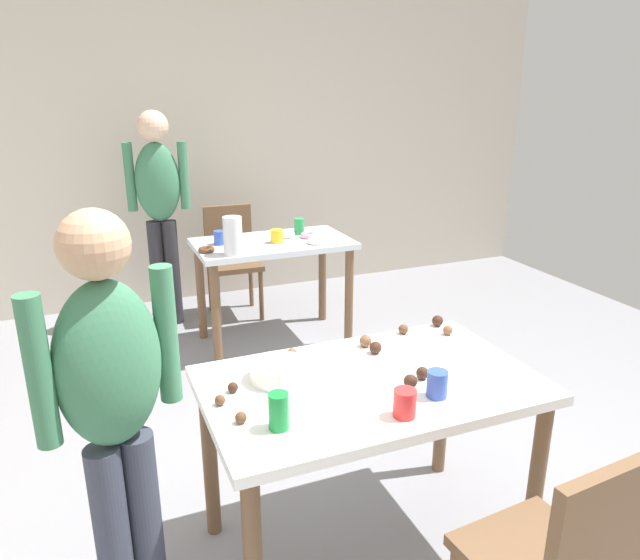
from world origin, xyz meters
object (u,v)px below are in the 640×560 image
(mixing_bowl, at_px, (279,371))
(pitcher_far, at_px, (233,236))
(soda_can, at_px, (279,411))
(person_girl_near, at_px, (113,403))
(person_adult_far, at_px, (159,200))
(chair_far_table, at_px, (232,254))
(chair_near_table, at_px, (562,560))
(dining_table_far, at_px, (273,258))
(dining_table_near, at_px, (370,405))

(mixing_bowl, xyz_separation_m, pitcher_far, (0.27, 1.70, 0.09))
(soda_can, bearing_deg, person_girl_near, 165.55)
(person_girl_near, height_order, pitcher_far, person_girl_near)
(person_adult_far, bearing_deg, chair_far_table, 3.12)
(person_girl_near, bearing_deg, person_adult_far, 79.32)
(chair_near_table, distance_m, soda_can, 0.93)
(chair_near_table, xyz_separation_m, soda_can, (-0.65, 0.57, 0.31))
(mixing_bowl, relative_size, pitcher_far, 0.87)
(person_girl_near, relative_size, soda_can, 12.06)
(soda_can, bearing_deg, chair_near_table, -41.32)
(person_girl_near, distance_m, person_adult_far, 2.81)
(dining_table_far, xyz_separation_m, person_girl_near, (-1.19, -2.12, 0.25))
(dining_table_far, distance_m, chair_near_table, 2.82)
(person_adult_far, bearing_deg, dining_table_near, -82.17)
(person_adult_far, relative_size, pitcher_far, 6.57)
(chair_far_table, xyz_separation_m, pitcher_far, (-0.20, -0.90, 0.38))
(chair_near_table, height_order, person_girl_near, person_girl_near)
(dining_table_near, height_order, soda_can, soda_can)
(chair_far_table, bearing_deg, soda_can, -101.10)
(dining_table_near, relative_size, pitcher_far, 4.98)
(dining_table_far, distance_m, chair_far_table, 0.69)
(person_adult_far, height_order, pitcher_far, person_adult_far)
(dining_table_near, bearing_deg, chair_far_table, 86.70)
(chair_near_table, bearing_deg, dining_table_far, 88.92)
(chair_far_table, distance_m, mixing_bowl, 2.65)
(dining_table_near, bearing_deg, person_adult_far, 97.83)
(dining_table_far, bearing_deg, dining_table_near, -98.08)
(soda_can, relative_size, pitcher_far, 0.50)
(person_adult_far, bearing_deg, person_girl_near, -100.68)
(pitcher_far, bearing_deg, chair_far_table, 77.35)
(dining_table_far, distance_m, pitcher_far, 0.48)
(chair_near_table, relative_size, chair_far_table, 1.00)
(pitcher_far, bearing_deg, chair_near_table, -83.73)
(mixing_bowl, bearing_deg, chair_far_table, 79.81)
(dining_table_far, xyz_separation_m, soda_can, (-0.71, -2.25, 0.19))
(dining_table_near, xyz_separation_m, dining_table_far, (0.29, 2.07, -0.02))
(chair_near_table, bearing_deg, chair_far_table, 91.37)
(person_girl_near, distance_m, soda_can, 0.50)
(dining_table_near, relative_size, dining_table_far, 1.14)
(chair_far_table, bearing_deg, pitcher_far, -102.65)
(chair_near_table, height_order, person_adult_far, person_adult_far)
(chair_near_table, distance_m, pitcher_far, 2.63)
(dining_table_near, height_order, person_adult_far, person_adult_far)
(dining_table_near, relative_size, person_adult_far, 0.76)
(chair_near_table, distance_m, mixing_bowl, 1.08)
(chair_near_table, xyz_separation_m, pitcher_far, (-0.28, 2.59, 0.38))
(mixing_bowl, relative_size, soda_can, 1.75)
(chair_far_table, relative_size, soda_can, 7.13)
(dining_table_near, distance_m, person_adult_far, 2.75)
(dining_table_near, bearing_deg, mixing_bowl, 156.11)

